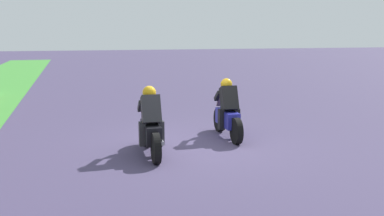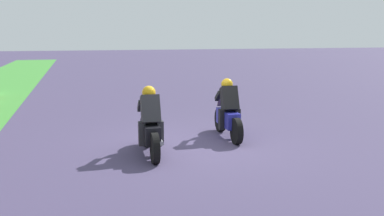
{
  "view_description": "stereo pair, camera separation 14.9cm",
  "coord_description": "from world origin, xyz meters",
  "views": [
    {
      "loc": [
        -9.47,
        2.69,
        2.63
      ],
      "look_at": [
        0.02,
        0.0,
        0.9
      ],
      "focal_mm": 39.74,
      "sensor_mm": 36.0,
      "label": 1
    },
    {
      "loc": [
        -9.51,
        2.54,
        2.63
      ],
      "look_at": [
        0.02,
        0.0,
        0.9
      ],
      "focal_mm": 39.74,
      "sensor_mm": 36.0,
      "label": 2
    }
  ],
  "objects": [
    {
      "name": "rider_lane_a",
      "position": [
        0.53,
        -1.08,
        0.62
      ],
      "size": [
        2.04,
        0.55,
        1.51
      ],
      "rotation": [
        0.0,
        0.0,
        -0.04
      ],
      "color": "black",
      "rests_on": "ground_plane"
    },
    {
      "name": "rider_lane_b",
      "position": [
        -0.49,
        1.09,
        0.62
      ],
      "size": [
        2.04,
        0.55,
        1.51
      ],
      "rotation": [
        0.0,
        0.0,
        -0.03
      ],
      "color": "black",
      "rests_on": "ground_plane"
    },
    {
      "name": "ground_plane",
      "position": [
        0.0,
        0.0,
        0.0
      ],
      "size": [
        120.0,
        120.0,
        0.0
      ],
      "primitive_type": "plane",
      "color": "#433A5A"
    }
  ]
}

